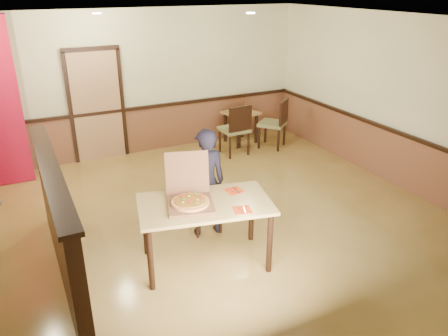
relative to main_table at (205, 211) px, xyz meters
The scene contains 23 objects.
floor 1.06m from the main_table, 59.09° to the left, with size 7.00×7.00×0.00m, color tan.
ceiling 2.22m from the main_table, 59.09° to the left, with size 7.00×7.00×0.00m, color black.
wall_back 4.24m from the main_table, 84.53° to the left, with size 7.00×7.00×0.00m, color beige.
wall_right 4.01m from the main_table, ahead, with size 7.00×7.00×0.00m, color beige.
wainscot_back 4.16m from the main_table, 84.49° to the left, with size 7.00×0.04×0.90m, color brown.
chair_rail_back 4.14m from the main_table, 84.47° to the left, with size 7.00×0.06×0.06m, color black.
wainscot_right 3.94m from the main_table, ahead, with size 0.04×7.00×0.90m, color brown.
chair_rail_right 3.91m from the main_table, ahead, with size 0.06×7.00×0.06m, color black.
back_door 4.16m from the main_table, 95.55° to the left, with size 0.90×0.06×2.10m, color tan.
booth_partition 1.67m from the main_table, 163.77° to the left, with size 0.20×3.10×1.44m.
spot_b 3.80m from the main_table, 97.22° to the left, with size 0.14×0.14×0.02m, color beige.
spot_c 3.49m from the main_table, 50.29° to the left, with size 0.14×0.14×0.02m, color beige.
main_table is the anchor object (origin of this frame).
diner_chair 0.89m from the main_table, 67.82° to the left, with size 0.44×0.44×0.82m.
side_chair_left 3.71m from the main_table, 56.38° to the left, with size 0.54×0.54×1.04m.
side_chair_right 4.32m from the main_table, 46.01° to the left, with size 0.72×0.72×1.03m.
side_table 4.48m from the main_table, 56.06° to the left, with size 0.75×0.75×0.68m.
diner 0.71m from the main_table, 65.24° to the left, with size 0.56×0.37×1.52m, color black.
pizza_box 0.25m from the main_table, 165.26° to the left, with size 0.68×0.74×0.55m.
pizza 0.25m from the main_table, behind, with size 0.44×0.44×0.03m, color #CE904A.
napkin_near 0.49m from the main_table, 48.92° to the right, with size 0.24×0.24×0.01m.
napkin_far 0.49m from the main_table, 15.15° to the left, with size 0.22×0.22×0.01m.
condiment 4.56m from the main_table, 54.77° to the left, with size 0.07×0.07×0.16m, color brown.
Camera 1 is at (-2.23, -4.86, 3.24)m, focal length 35.00 mm.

